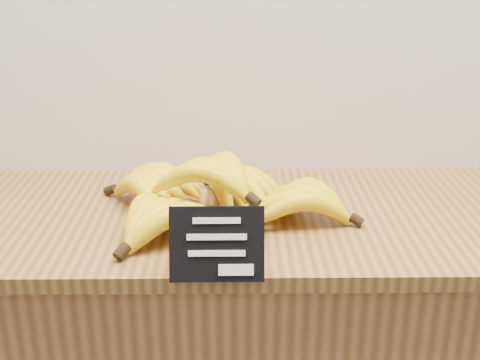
% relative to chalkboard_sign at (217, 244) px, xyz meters
% --- Properties ---
extents(counter_top, '(1.52, 0.54, 0.03)m').
position_rel_chalkboard_sign_xyz_m(counter_top, '(0.04, 0.26, -0.08)').
color(counter_top, brown).
rests_on(counter_top, counter).
extents(chalkboard_sign, '(0.16, 0.05, 0.12)m').
position_rel_chalkboard_sign_xyz_m(chalkboard_sign, '(0.00, 0.00, 0.00)').
color(chalkboard_sign, black).
rests_on(chalkboard_sign, counter_top).
extents(banana_pile, '(0.52, 0.39, 0.13)m').
position_rel_chalkboard_sign_xyz_m(banana_pile, '(-0.02, 0.24, -0.01)').
color(banana_pile, yellow).
rests_on(banana_pile, counter_top).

